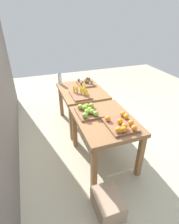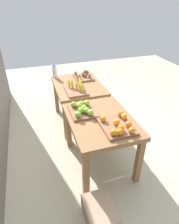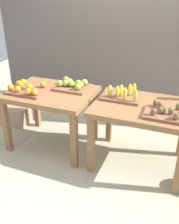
{
  "view_description": "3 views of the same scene",
  "coord_description": "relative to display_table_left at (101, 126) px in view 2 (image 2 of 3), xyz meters",
  "views": [
    {
      "loc": [
        -2.53,
        0.94,
        2.12
      ],
      "look_at": [
        0.01,
        0.03,
        0.56
      ],
      "focal_mm": 28.97,
      "sensor_mm": 36.0,
      "label": 1
    },
    {
      "loc": [
        -2.46,
        0.76,
        2.13
      ],
      "look_at": [
        -0.03,
        -0.02,
        0.53
      ],
      "focal_mm": 31.2,
      "sensor_mm": 36.0,
      "label": 2
    },
    {
      "loc": [
        0.89,
        -2.42,
        1.86
      ],
      "look_at": [
        -0.05,
        0.01,
        0.56
      ],
      "focal_mm": 39.36,
      "sensor_mm": 36.0,
      "label": 3
    }
  ],
  "objects": [
    {
      "name": "ground_plane",
      "position": [
        0.56,
        0.0,
        -0.64
      ],
      "size": [
        8.0,
        8.0,
        0.0
      ],
      "primitive_type": "plane",
      "color": "#B9B59A"
    },
    {
      "name": "watermelon_pile",
      "position": [
        1.97,
        -0.23,
        -0.52
      ],
      "size": [
        0.71,
        0.4,
        0.27
      ],
      "color": "#316237",
      "rests_on": "ground_plane"
    },
    {
      "name": "orange_bin",
      "position": [
        -0.24,
        -0.12,
        0.15
      ],
      "size": [
        0.45,
        0.36,
        0.11
      ],
      "color": "brown",
      "rests_on": "display_table_left"
    },
    {
      "name": "banana_crate",
      "position": [
        0.87,
        0.09,
        0.15
      ],
      "size": [
        0.44,
        0.32,
        0.17
      ],
      "color": "brown",
      "rests_on": "display_table_right"
    },
    {
      "name": "water_bottle",
      "position": [
        1.55,
        0.33,
        0.23
      ],
      "size": [
        0.08,
        0.08,
        0.25
      ],
      "color": "silver",
      "rests_on": "display_table_right"
    },
    {
      "name": "apple_bin",
      "position": [
        0.22,
        0.18,
        0.16
      ],
      "size": [
        0.4,
        0.34,
        0.11
      ],
      "color": "brown",
      "rests_on": "display_table_left"
    },
    {
      "name": "kiwi_bin",
      "position": [
        1.35,
        -0.16,
        0.14
      ],
      "size": [
        0.36,
        0.32,
        0.1
      ],
      "color": "brown",
      "rests_on": "display_table_right"
    },
    {
      "name": "display_table_right",
      "position": [
        1.12,
        0.0,
        0.0
      ],
      "size": [
        1.04,
        0.8,
        0.76
      ],
      "color": "olive",
      "rests_on": "ground_plane"
    },
    {
      "name": "cardboard_produce_box",
      "position": [
        -0.82,
        0.3,
        -0.52
      ],
      "size": [
        0.4,
        0.3,
        0.26
      ],
      "primitive_type": "cube",
      "color": "tan",
      "rests_on": "ground_plane"
    },
    {
      "name": "display_table_left",
      "position": [
        0.0,
        0.0,
        0.0
      ],
      "size": [
        1.04,
        0.8,
        0.76
      ],
      "color": "olive",
      "rests_on": "ground_plane"
    }
  ]
}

